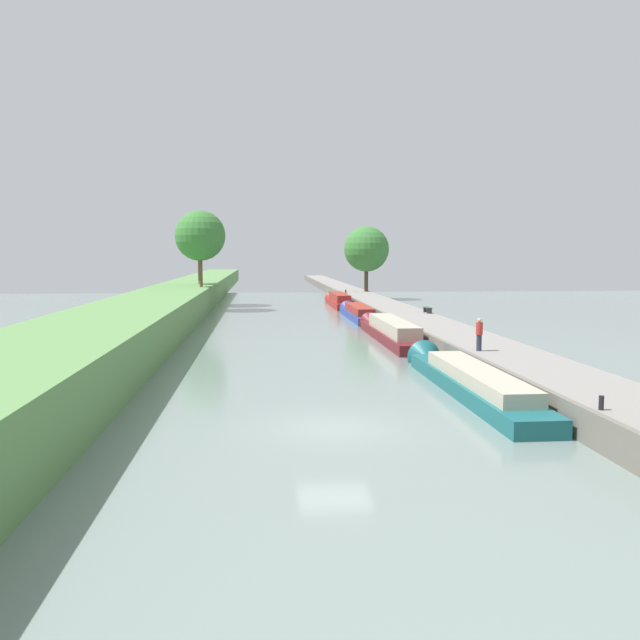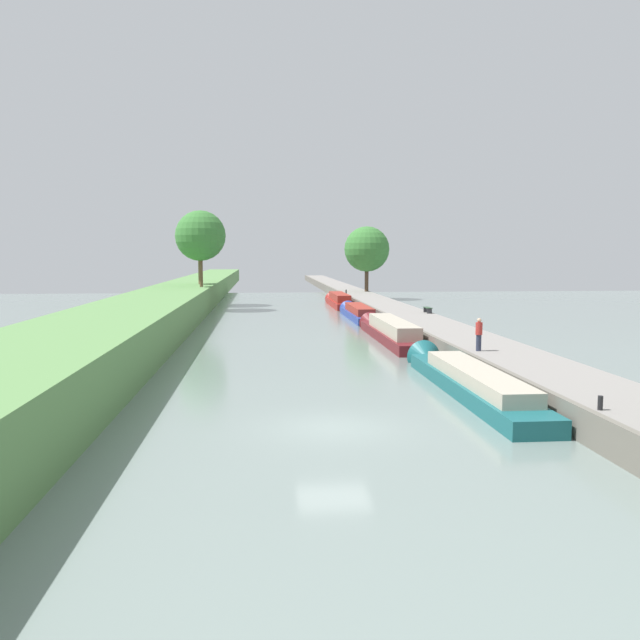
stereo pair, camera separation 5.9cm
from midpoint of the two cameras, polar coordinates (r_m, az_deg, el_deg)
The scene contains 14 objects.
ground_plane at distance 22.48m, azimuth 1.20°, elevation -9.45°, with size 160.00×160.00×0.00m, color slate.
right_towpath at distance 25.33m, azimuth 23.88°, elevation -6.95°, with size 3.97×260.00×1.08m.
stone_quay at distance 24.38m, azimuth 19.51°, elevation -7.21°, with size 0.25×260.00×1.13m.
narrowboat_teal at distance 29.00m, azimuth 12.67°, elevation -5.09°, with size 1.93×15.22×1.84m.
narrowboat_maroon at distance 45.38m, azimuth 6.07°, elevation -0.95°, with size 1.93×15.81×2.10m.
narrowboat_blue at distance 60.59m, azimuth 3.25°, elevation 0.66°, with size 1.83×13.46×1.84m.
narrowboat_red at distance 74.80m, azimuth 1.58°, elevation 1.72°, with size 1.84×13.85×2.05m.
tree_rightbank_midnear at distance 85.44m, azimuth 4.08°, elevation 6.23°, with size 5.91×5.91×8.51m.
tree_leftbank_downstream at distance 75.79m, azimuth -10.57°, elevation 7.24°, with size 5.64×5.64×8.29m.
tree_leftbank_upstream at distance 69.09m, azimuth -10.50°, elevation 7.30°, with size 5.21×5.21×7.95m.
person_walking at distance 33.48m, azimuth 13.77°, elevation -1.17°, with size 0.34×0.34×1.66m.
mooring_bollard_near at distance 22.13m, azimuth 23.42°, elevation -6.70°, with size 0.16×0.16×0.45m.
mooring_bollard_far at distance 81.36m, azimuth 2.26°, elevation 2.52°, with size 0.16×0.16×0.45m.
park_bench at distance 54.58m, azimuth 9.41°, elevation 0.98°, with size 0.44×1.50×0.47m.
Camera 1 is at (-2.44, -21.56, 5.90)m, focal length 36.41 mm.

